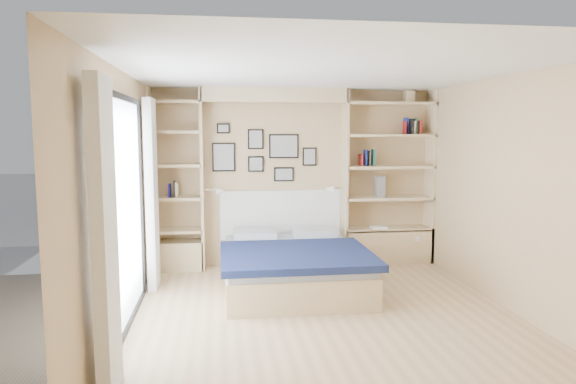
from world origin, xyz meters
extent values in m
plane|color=tan|center=(0.00, 0.00, 0.00)|extent=(4.50, 4.50, 0.00)
plane|color=tan|center=(0.00, 2.25, 1.25)|extent=(4.00, 0.00, 4.00)
plane|color=tan|center=(0.00, -2.25, 1.25)|extent=(4.00, 0.00, 4.00)
plane|color=tan|center=(-2.00, 0.00, 1.25)|extent=(0.00, 4.50, 4.50)
plane|color=tan|center=(2.00, 0.00, 1.25)|extent=(0.00, 4.50, 4.50)
plane|color=white|center=(0.00, 0.00, 2.50)|extent=(4.50, 4.50, 0.00)
cube|color=beige|center=(-1.30, 2.08, 1.25)|extent=(0.04, 0.35, 2.50)
cube|color=beige|center=(0.70, 2.08, 1.25)|extent=(0.04, 0.35, 2.50)
cube|color=beige|center=(-0.30, 2.08, 2.40)|extent=(2.00, 0.35, 0.20)
cube|color=beige|center=(1.98, 2.08, 1.25)|extent=(0.04, 0.35, 2.50)
cube|color=beige|center=(-1.98, 2.08, 1.25)|extent=(0.04, 0.35, 2.50)
cube|color=beige|center=(1.35, 2.08, 0.25)|extent=(1.30, 0.35, 0.50)
cube|color=beige|center=(-1.65, 2.08, 0.20)|extent=(0.70, 0.35, 0.40)
cube|color=black|center=(-1.97, 0.00, 2.23)|extent=(0.04, 2.08, 0.06)
cube|color=black|center=(-1.97, 0.00, 0.03)|extent=(0.04, 2.08, 0.06)
cube|color=black|center=(-1.97, -1.02, 1.10)|extent=(0.04, 0.06, 2.20)
cube|color=black|center=(-1.97, 1.02, 1.10)|extent=(0.04, 0.06, 2.20)
cube|color=silver|center=(-1.98, 0.00, 1.12)|extent=(0.01, 2.00, 2.20)
cube|color=white|center=(-1.88, -1.30, 1.15)|extent=(0.10, 0.45, 2.30)
cube|color=white|center=(-1.88, 1.30, 1.15)|extent=(0.10, 0.45, 2.30)
cube|color=beige|center=(1.35, 2.08, 0.50)|extent=(1.30, 0.35, 0.04)
cube|color=beige|center=(1.35, 2.08, 0.95)|extent=(1.30, 0.35, 0.04)
cube|color=beige|center=(1.35, 2.08, 1.40)|extent=(1.30, 0.35, 0.04)
cube|color=beige|center=(1.35, 2.08, 1.85)|extent=(1.30, 0.35, 0.04)
cube|color=beige|center=(1.35, 2.08, 2.30)|extent=(1.30, 0.35, 0.04)
cube|color=beige|center=(-1.65, 2.08, 0.55)|extent=(0.70, 0.35, 0.04)
cube|color=beige|center=(-1.65, 2.08, 1.00)|extent=(0.70, 0.35, 0.04)
cube|color=beige|center=(-1.65, 2.08, 1.45)|extent=(0.70, 0.35, 0.04)
cube|color=beige|center=(-1.65, 2.08, 1.90)|extent=(0.70, 0.35, 0.04)
cube|color=beige|center=(-1.65, 2.08, 2.30)|extent=(0.70, 0.35, 0.04)
cube|color=beige|center=(-0.19, 1.07, 0.18)|extent=(1.64, 2.05, 0.36)
cube|color=#B5BAC6|center=(-0.19, 1.07, 0.41)|extent=(1.60, 2.01, 0.10)
cube|color=#141E47|center=(-0.19, 0.73, 0.48)|extent=(1.74, 1.44, 0.08)
cube|color=#B5BAC6|center=(-0.60, 1.80, 0.52)|extent=(0.56, 0.41, 0.12)
cube|color=#B5BAC6|center=(0.22, 1.80, 0.52)|extent=(0.56, 0.41, 0.12)
cube|color=white|center=(-0.19, 2.22, 0.72)|extent=(1.74, 0.04, 0.70)
cube|color=black|center=(-1.00, 2.23, 1.55)|extent=(0.32, 0.02, 0.40)
cube|color=gray|center=(-1.00, 2.21, 1.55)|extent=(0.28, 0.01, 0.36)
cube|color=black|center=(-0.55, 2.23, 1.80)|extent=(0.22, 0.02, 0.28)
cube|color=gray|center=(-0.55, 2.21, 1.80)|extent=(0.18, 0.01, 0.24)
cube|color=black|center=(-0.55, 2.23, 1.45)|extent=(0.22, 0.02, 0.22)
cube|color=gray|center=(-0.55, 2.21, 1.45)|extent=(0.18, 0.01, 0.18)
cube|color=black|center=(-0.15, 2.23, 1.70)|extent=(0.42, 0.02, 0.34)
cube|color=gray|center=(-0.15, 2.21, 1.70)|extent=(0.38, 0.01, 0.30)
cube|color=black|center=(-0.15, 2.23, 1.30)|extent=(0.28, 0.02, 0.20)
cube|color=gray|center=(-0.15, 2.21, 1.30)|extent=(0.24, 0.01, 0.16)
cube|color=black|center=(0.22, 2.23, 1.55)|extent=(0.20, 0.02, 0.26)
cube|color=gray|center=(0.22, 2.21, 1.55)|extent=(0.16, 0.01, 0.22)
cube|color=black|center=(-1.00, 2.23, 1.95)|extent=(0.18, 0.02, 0.14)
cube|color=gray|center=(-1.00, 2.21, 1.95)|extent=(0.14, 0.01, 0.10)
cylinder|color=silver|center=(-1.16, 2.00, 1.12)|extent=(0.20, 0.02, 0.02)
cone|color=white|center=(-1.06, 2.00, 1.10)|extent=(0.13, 0.12, 0.15)
cylinder|color=silver|center=(0.56, 2.00, 1.12)|extent=(0.20, 0.02, 0.02)
cone|color=white|center=(0.46, 2.00, 1.10)|extent=(0.13, 0.12, 0.15)
cube|color=#A51E1E|center=(0.93, 2.07, 1.50)|extent=(0.02, 0.15, 0.17)
cube|color=navy|center=(1.01, 2.07, 1.54)|extent=(0.03, 0.15, 0.23)
cube|color=black|center=(1.03, 2.07, 1.53)|extent=(0.03, 0.15, 0.22)
cube|color=#C9B493|center=(1.03, 2.07, 1.52)|extent=(0.04, 0.15, 0.19)
cube|color=#285851|center=(1.12, 2.07, 1.54)|extent=(0.03, 0.15, 0.24)
cube|color=#A71519|center=(1.58, 2.07, 1.96)|extent=(0.02, 0.15, 0.18)
cube|color=navy|center=(1.59, 2.07, 1.99)|extent=(0.03, 0.15, 0.23)
cube|color=black|center=(1.65, 2.07, 1.98)|extent=(0.03, 0.15, 0.22)
cube|color=#BFB28C|center=(1.71, 2.07, 1.96)|extent=(0.04, 0.15, 0.19)
cube|color=#26593F|center=(1.73, 2.07, 1.98)|extent=(0.03, 0.15, 0.22)
cube|color=#A51E1E|center=(1.78, 2.07, 1.97)|extent=(0.03, 0.15, 0.20)
cube|color=navy|center=(-1.74, 2.07, 1.11)|extent=(0.02, 0.15, 0.18)
cube|color=black|center=(-1.67, 2.07, 1.13)|extent=(0.03, 0.15, 0.22)
cube|color=#BFB28C|center=(-1.65, 2.07, 1.12)|extent=(0.03, 0.15, 0.20)
cube|color=beige|center=(1.62, 2.07, 2.40)|extent=(0.13, 0.13, 0.15)
cone|color=beige|center=(1.62, 2.07, 2.51)|extent=(0.20, 0.20, 0.08)
cube|color=slate|center=(1.22, 2.07, 1.12)|extent=(0.12, 0.12, 0.30)
cube|color=white|center=(1.20, 2.02, 0.54)|extent=(0.22, 0.16, 0.03)
camera|label=1|loc=(-1.06, -5.02, 1.91)|focal=32.00mm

